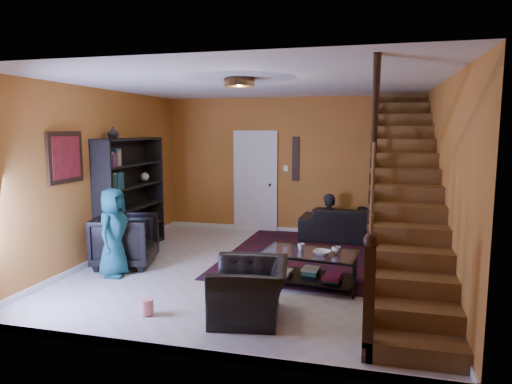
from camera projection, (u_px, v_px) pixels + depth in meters
floor at (255, 271)px, 6.97m from camera, size 5.50×5.50×0.00m
room at (204, 242)px, 8.57m from camera, size 5.50×5.50×5.50m
staircase at (404, 184)px, 6.26m from camera, size 0.95×5.02×3.18m
bookshelf at (131, 197)px, 8.01m from camera, size 0.35×1.80×2.00m
door at (255, 183)px, 9.62m from camera, size 0.82×0.05×2.05m
framed_picture at (65, 157)px, 6.51m from camera, size 0.04×0.74×0.74m
wall_hanging at (296, 159)px, 9.35m from camera, size 0.14×0.03×0.90m
ceiling_fixture at (239, 83)px, 5.83m from camera, size 0.40×0.40×0.10m
rug at (331, 254)px, 7.90m from camera, size 3.52×3.98×0.02m
sofa at (360, 225)px, 8.77m from camera, size 2.30×0.97×0.66m
armchair_left at (126, 240)px, 7.19m from camera, size 1.08×1.06×0.82m
armchair_right at (250, 290)px, 5.22m from camera, size 1.00×1.11×0.64m
person_adult_a at (328, 228)px, 8.98m from camera, size 0.51×0.34×1.36m
person_adult_b at (360, 235)px, 8.84m from camera, size 0.55×0.43×1.13m
person_child at (114, 232)px, 6.66m from camera, size 0.43×0.65×1.31m
coffee_table at (310, 266)px, 6.26m from camera, size 1.35×0.89×0.48m
cup_a at (336, 250)px, 6.13m from camera, size 0.16×0.16×0.10m
cup_b at (301, 247)px, 6.33m from camera, size 0.12×0.12×0.09m
bowl at (322, 253)px, 6.09m from camera, size 0.27×0.27×0.06m
vase at (113, 133)px, 7.38m from camera, size 0.18×0.18×0.19m
popcorn_bucket at (147, 306)px, 5.29m from camera, size 0.15×0.15×0.17m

